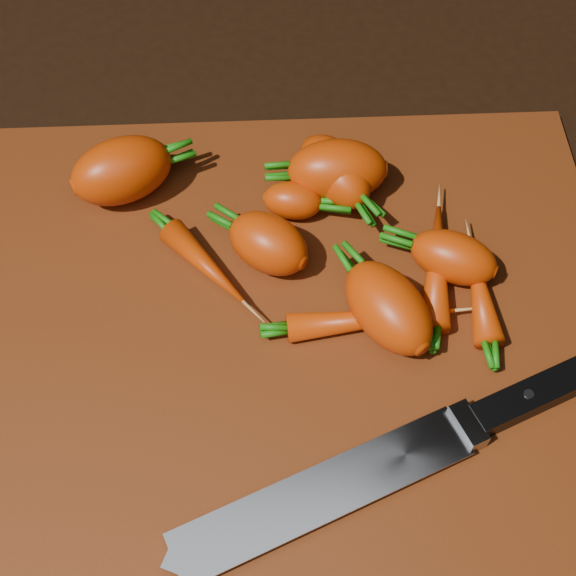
{
  "coord_description": "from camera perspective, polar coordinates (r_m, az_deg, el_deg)",
  "views": [
    {
      "loc": [
        -0.01,
        -0.31,
        0.53
      ],
      "look_at": [
        0.0,
        0.01,
        0.03
      ],
      "focal_mm": 50.0,
      "sensor_mm": 36.0,
      "label": 1
    }
  ],
  "objects": [
    {
      "name": "carrot_8",
      "position": [
        0.59,
        5.95,
        -2.23
      ],
      "size": [
        0.13,
        0.03,
        0.02
      ],
      "primitive_type": "ellipsoid",
      "rotation": [
        0.0,
        0.0,
        0.08
      ],
      "color": "#CA3400",
      "rests_on": "cutting_board"
    },
    {
      "name": "carrot_4",
      "position": [
        0.65,
        3.52,
        8.37
      ],
      "size": [
        0.08,
        0.05,
        0.05
      ],
      "primitive_type": "ellipsoid",
      "rotation": [
        0.0,
        0.0,
        3.13
      ],
      "color": "#CA3400",
      "rests_on": "cutting_board"
    },
    {
      "name": "carrot_1",
      "position": [
        0.61,
        -1.41,
        3.19
      ],
      "size": [
        0.08,
        0.08,
        0.04
      ],
      "primitive_type": "ellipsoid",
      "rotation": [
        0.0,
        0.0,
        2.5
      ],
      "color": "#CA3400",
      "rests_on": "cutting_board"
    },
    {
      "name": "knife",
      "position": [
        0.54,
        4.51,
        -13.46
      ],
      "size": [
        0.32,
        0.16,
        0.02
      ],
      "rotation": [
        0.0,
        0.0,
        0.39
      ],
      "color": "gray",
      "rests_on": "cutting_board"
    },
    {
      "name": "carrot_6",
      "position": [
        0.62,
        11.69,
        2.14
      ],
      "size": [
        0.08,
        0.06,
        0.04
      ],
      "primitive_type": "ellipsoid",
      "rotation": [
        0.0,
        0.0,
        2.68
      ],
      "color": "#CA3400",
      "rests_on": "cutting_board"
    },
    {
      "name": "carrot_2",
      "position": [
        0.66,
        3.36,
        8.27
      ],
      "size": [
        0.08,
        0.09,
        0.05
      ],
      "primitive_type": "ellipsoid",
      "rotation": [
        0.0,
        0.0,
        -1.04
      ],
      "color": "#CA3400",
      "rests_on": "cutting_board"
    },
    {
      "name": "carrot_9",
      "position": [
        0.61,
        13.47,
        -0.26
      ],
      "size": [
        0.02,
        0.09,
        0.02
      ],
      "primitive_type": "ellipsoid",
      "rotation": [
        0.0,
        0.0,
        1.56
      ],
      "color": "#CA3400",
      "rests_on": "cutting_board"
    },
    {
      "name": "carrot_3",
      "position": [
        0.58,
        7.14,
        -1.39
      ],
      "size": [
        0.08,
        0.1,
        0.05
      ],
      "primitive_type": "ellipsoid",
      "rotation": [
        0.0,
        0.0,
        2.09
      ],
      "color": "#CA3400",
      "rests_on": "cutting_board"
    },
    {
      "name": "carrot_0",
      "position": [
        0.66,
        -11.74,
        8.17
      ],
      "size": [
        0.1,
        0.08,
        0.05
      ],
      "primitive_type": "ellipsoid",
      "rotation": [
        0.0,
        0.0,
        0.41
      ],
      "color": "#CA3400",
      "rests_on": "cutting_board"
    },
    {
      "name": "carrot_5",
      "position": [
        0.64,
        0.33,
        6.23
      ],
      "size": [
        0.05,
        0.04,
        0.03
      ],
      "primitive_type": "ellipsoid",
      "rotation": [
        0.0,
        0.0,
        -0.21
      ],
      "color": "#CA3400",
      "rests_on": "cutting_board"
    },
    {
      "name": "carrot_7",
      "position": [
        0.62,
        10.53,
        1.64
      ],
      "size": [
        0.04,
        0.12,
        0.02
      ],
      "primitive_type": "ellipsoid",
      "rotation": [
        0.0,
        0.0,
        1.4
      ],
      "color": "#CA3400",
      "rests_on": "cutting_board"
    },
    {
      "name": "cutting_board",
      "position": [
        0.61,
        0.04,
        -2.03
      ],
      "size": [
        0.5,
        0.4,
        0.01
      ],
      "primitive_type": "cube",
      "color": "maroon",
      "rests_on": "ground"
    },
    {
      "name": "ground",
      "position": [
        0.62,
        0.04,
        -2.55
      ],
      "size": [
        2.0,
        2.0,
        0.01
      ],
      "primitive_type": "cube",
      "color": "black"
    },
    {
      "name": "carrot_10",
      "position": [
        0.61,
        -5.85,
        1.64
      ],
      "size": [
        0.07,
        0.08,
        0.02
      ],
      "primitive_type": "ellipsoid",
      "rotation": [
        0.0,
        0.0,
        5.4
      ],
      "color": "#CA3400",
      "rests_on": "cutting_board"
    }
  ]
}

